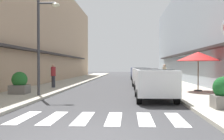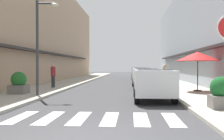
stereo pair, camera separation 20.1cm
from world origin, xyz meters
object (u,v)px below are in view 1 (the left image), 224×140
object	(u,v)px
parked_car_distant	(139,72)
planter_midblock	(20,83)
parked_car_mid	(145,76)
cafe_umbrella	(198,56)
parked_car_near	(155,81)
pedestrian_walking_far	(164,73)
planter_corner	(224,93)
parked_car_far	(141,74)
pedestrian_walking_near	(53,75)
street_lamp	(42,37)

from	to	relation	value
parked_car_distant	planter_midblock	distance (m)	18.29
parked_car_mid	cafe_umbrella	distance (m)	4.62
parked_car_near	pedestrian_walking_far	distance (m)	10.72
planter_corner	pedestrian_walking_far	bearing A→B (deg)	91.11
parked_car_mid	planter_midblock	size ratio (longest dim) A/B	3.76
parked_car_far	pedestrian_walking_far	bearing A→B (deg)	-47.17
parked_car_near	cafe_umbrella	world-z (taller)	cafe_umbrella
parked_car_far	planter_midblock	distance (m)	13.26
parked_car_mid	parked_car_near	bearing A→B (deg)	-90.00
parked_car_distant	pedestrian_walking_far	world-z (taller)	pedestrian_walking_far
parked_car_near	planter_midblock	size ratio (longest dim) A/B	3.43
planter_midblock	parked_car_far	bearing A→B (deg)	57.11
planter_corner	planter_midblock	distance (m)	10.39
parked_car_mid	parked_car_far	world-z (taller)	same
pedestrian_walking_near	pedestrian_walking_far	bearing A→B (deg)	-131.27
parked_car_far	parked_car_distant	distance (m)	5.68
street_lamp	pedestrian_walking_far	world-z (taller)	street_lamp
cafe_umbrella	parked_car_far	bearing A→B (deg)	108.40
cafe_umbrella	planter_midblock	bearing A→B (deg)	-167.86
planter_midblock	pedestrian_walking_far	distance (m)	12.86
street_lamp	pedestrian_walking_near	xyz separation A→B (m)	(-0.86, 5.01, -2.15)
parked_car_far	street_lamp	distance (m)	13.31
cafe_umbrella	planter_midblock	world-z (taller)	cafe_umbrella
pedestrian_walking_far	cafe_umbrella	bearing A→B (deg)	57.74
parked_car_near	parked_car_distant	bearing A→B (deg)	90.00
cafe_umbrella	planter_corner	distance (m)	6.95
planter_corner	pedestrian_walking_far	xyz separation A→B (m)	(-0.26, 13.64, 0.33)
planter_corner	pedestrian_walking_far	world-z (taller)	pedestrian_walking_far
parked_car_distant	parked_car_mid	bearing A→B (deg)	-90.00
parked_car_mid	parked_car_far	xyz separation A→B (m)	(-0.00, 5.65, -0.00)
street_lamp	planter_corner	distance (m)	9.08
parked_car_distant	planter_corner	world-z (taller)	parked_car_distant
pedestrian_walking_near	parked_car_far	bearing A→B (deg)	-114.69
pedestrian_walking_far	parked_car_far	bearing A→B (deg)	-88.41
parked_car_distant	planter_corner	bearing A→B (deg)	-84.25
pedestrian_walking_near	cafe_umbrella	bearing A→B (deg)	-173.40
parked_car_far	cafe_umbrella	bearing A→B (deg)	-71.60
planter_corner	planter_midblock	bearing A→B (deg)	154.09
parked_car_distant	pedestrian_walking_near	size ratio (longest dim) A/B	2.41
parked_car_far	planter_corner	bearing A→B (deg)	-82.19
cafe_umbrella	street_lamp	bearing A→B (deg)	-161.62
parked_car_distant	pedestrian_walking_near	distance (m)	14.10
parked_car_mid	pedestrian_walking_near	bearing A→B (deg)	-169.97
street_lamp	pedestrian_walking_far	size ratio (longest dim) A/B	2.93
parked_car_near	pedestrian_walking_far	size ratio (longest dim) A/B	2.45
parked_car_mid	planter_midblock	distance (m)	9.05
parked_car_near	street_lamp	distance (m)	6.17
parked_car_distant	street_lamp	world-z (taller)	street_lamp
parked_car_mid	cafe_umbrella	size ratio (longest dim) A/B	1.72
cafe_umbrella	pedestrian_walking_far	size ratio (longest dim) A/B	1.56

